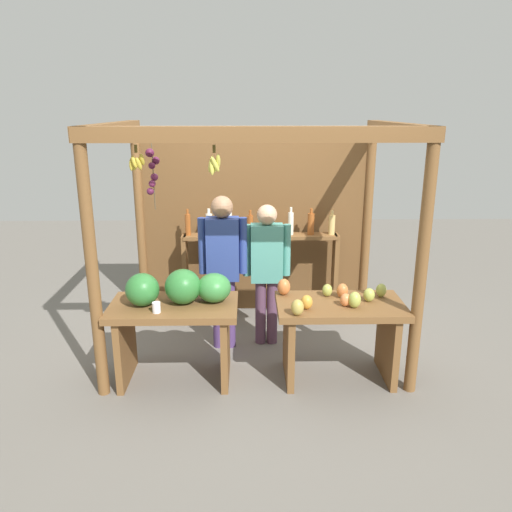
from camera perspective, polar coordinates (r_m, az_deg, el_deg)
ground_plane at (r=5.31m, az=-0.04°, el=-9.94°), size 12.00×12.00×0.00m
market_stall at (r=5.27m, az=-0.19°, el=5.13°), size 2.80×1.98×2.25m
fruit_counter_left at (r=4.44m, az=-9.11°, el=-6.04°), size 1.12×0.64×1.04m
fruit_counter_right at (r=4.52m, az=9.44°, el=-7.52°), size 1.13×0.65×0.88m
bottle_shelf_unit at (r=5.68m, az=0.56°, el=0.51°), size 1.79×0.22×1.33m
vendor_man at (r=4.90m, az=-3.83°, el=-0.40°), size 0.48×0.21×1.58m
vendor_woman at (r=5.00m, az=1.24°, el=-0.87°), size 0.48×0.20×1.48m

